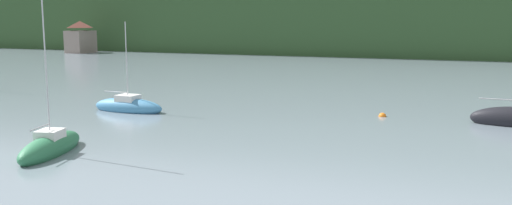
# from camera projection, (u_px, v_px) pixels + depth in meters

# --- Properties ---
(wooded_hillside) EXTENTS (352.00, 61.91, 43.29)m
(wooded_hillside) POSITION_uv_depth(u_px,v_px,m) (319.00, 8.00, 116.68)
(wooded_hillside) COLOR #2D4C28
(wooded_hillside) RESTS_ON ground_plane
(shore_building_west) EXTENTS (3.46, 4.76, 5.37)m
(shore_building_west) POSITION_uv_depth(u_px,v_px,m) (80.00, 37.00, 91.25)
(shore_building_west) COLOR gray
(shore_building_west) RESTS_ON ground_plane
(sailboat_far_4) EXTENTS (4.80, 1.50, 5.81)m
(sailboat_far_4) POSITION_uv_depth(u_px,v_px,m) (128.00, 106.00, 33.09)
(sailboat_far_4) COLOR teal
(sailboat_far_4) RESTS_ON ground_plane
(sailboat_mid_5) EXTENTS (2.48, 4.84, 6.85)m
(sailboat_mid_5) POSITION_uv_depth(u_px,v_px,m) (51.00, 147.00, 22.63)
(sailboat_mid_5) COLOR #2D754C
(sailboat_mid_5) RESTS_ON ground_plane
(mooring_buoy_near) EXTENTS (0.45, 0.45, 0.45)m
(mooring_buoy_near) POSITION_uv_depth(u_px,v_px,m) (382.00, 116.00, 31.34)
(mooring_buoy_near) COLOR orange
(mooring_buoy_near) RESTS_ON ground_plane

